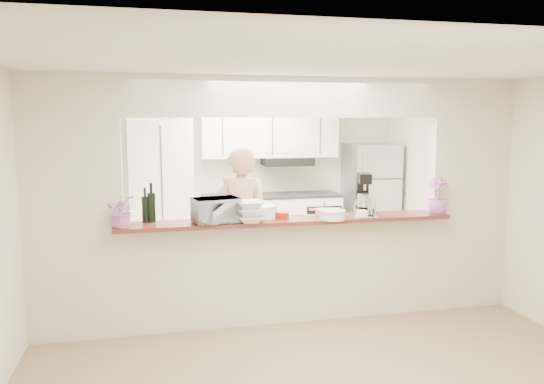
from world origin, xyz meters
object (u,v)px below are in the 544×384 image
object	(u,v)px
refrigerator	(370,197)
person	(241,224)
stand_mixer	(363,195)
toaster_oven	(216,210)

from	to	relation	value
refrigerator	person	xyz separation A→B (m)	(-2.39, -1.85, 0.04)
stand_mixer	person	world-z (taller)	person
person	refrigerator	bearing A→B (deg)	-129.70
refrigerator	person	world-z (taller)	person
toaster_oven	refrigerator	bearing A→B (deg)	32.58
refrigerator	stand_mixer	bearing A→B (deg)	-114.83
person	stand_mixer	bearing A→B (deg)	160.82
refrigerator	stand_mixer	distance (m)	2.88
refrigerator	person	distance (m)	3.02
refrigerator	person	size ratio (longest dim) A/B	0.96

